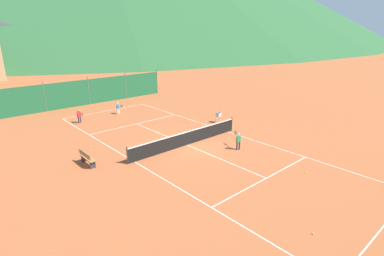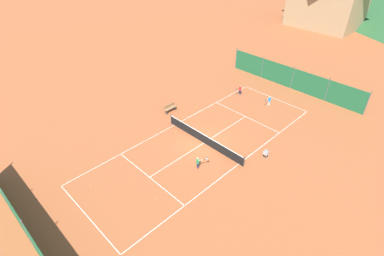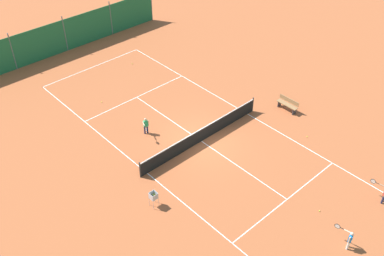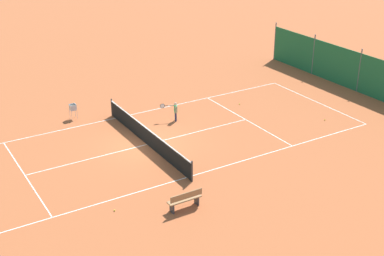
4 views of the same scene
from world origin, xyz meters
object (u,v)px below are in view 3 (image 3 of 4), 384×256
(tennis_net, at_px, (202,135))
(player_near_service, at_px, (146,125))
(ball_hopper, at_px, (154,196))
(courtside_bench, at_px, (288,104))
(tennis_ball_alley_right, at_px, (307,137))
(tennis_ball_far_corner, at_px, (319,211))
(tennis_ball_alley_left, at_px, (132,64))
(player_near_baseline, at_px, (349,238))
(tennis_ball_near_corner, at_px, (229,115))
(tennis_ball_mid_court, at_px, (101,102))
(player_far_service, at_px, (384,192))

(tennis_net, relative_size, player_near_service, 8.12)
(ball_hopper, height_order, courtside_bench, ball_hopper)
(tennis_ball_alley_right, distance_m, tennis_ball_far_corner, 5.94)
(tennis_ball_alley_left, bearing_deg, courtside_bench, 108.32)
(tennis_ball_alley_left, relative_size, tennis_ball_far_corner, 1.00)
(player_near_baseline, bearing_deg, ball_hopper, -58.52)
(tennis_net, height_order, tennis_ball_near_corner, tennis_net)
(tennis_ball_mid_court, height_order, ball_hopper, ball_hopper)
(tennis_ball_alley_left, height_order, tennis_ball_far_corner, same)
(tennis_ball_near_corner, distance_m, ball_hopper, 8.86)
(ball_hopper, bearing_deg, tennis_ball_alley_left, -122.14)
(player_near_service, bearing_deg, tennis_ball_near_corner, 157.34)
(player_far_service, height_order, courtside_bench, player_far_service)
(tennis_ball_mid_court, height_order, tennis_ball_far_corner, same)
(player_near_service, distance_m, tennis_ball_near_corner, 5.55)
(tennis_ball_mid_court, bearing_deg, tennis_ball_alley_right, 121.60)
(tennis_ball_alley_right, bearing_deg, tennis_ball_far_corner, 41.82)
(tennis_net, relative_size, player_near_baseline, 8.45)
(ball_hopper, bearing_deg, player_near_service, -124.11)
(tennis_net, relative_size, tennis_ball_mid_court, 139.09)
(player_near_service, height_order, ball_hopper, player_near_service)
(tennis_ball_alley_right, height_order, tennis_ball_far_corner, same)
(tennis_ball_far_corner, distance_m, tennis_ball_near_corner, 9.04)
(player_far_service, distance_m, courtside_bench, 8.82)
(courtside_bench, bearing_deg, tennis_net, -12.68)
(tennis_net, height_order, ball_hopper, tennis_net)
(tennis_net, bearing_deg, courtside_bench, 167.32)
(tennis_ball_alley_left, height_order, tennis_ball_near_corner, same)
(tennis_ball_alley_right, height_order, ball_hopper, ball_hopper)
(tennis_net, distance_m, tennis_ball_far_corner, 8.03)
(tennis_ball_alley_right, xyz_separation_m, ball_hopper, (10.26, -1.94, 0.62))
(player_near_service, distance_m, tennis_ball_far_corner, 11.10)
(tennis_ball_near_corner, bearing_deg, tennis_ball_alley_right, 111.70)
(tennis_ball_alley_left, xyz_separation_m, courtside_bench, (-3.87, 11.69, 0.42))
(tennis_net, xyz_separation_m, player_far_service, (-3.42, 9.74, 0.17))
(tennis_net, height_order, tennis_ball_mid_court, tennis_net)
(tennis_ball_alley_right, xyz_separation_m, courtside_bench, (-1.37, -2.60, 0.42))
(tennis_net, bearing_deg, tennis_ball_mid_court, -74.22)
(tennis_ball_mid_court, relative_size, courtside_bench, 0.04)
(tennis_ball_mid_court, height_order, tennis_ball_near_corner, same)
(tennis_ball_mid_court, bearing_deg, player_near_baseline, 95.63)
(player_far_service, distance_m, tennis_ball_alley_right, 5.96)
(player_far_service, bearing_deg, player_near_baseline, 5.45)
(player_near_baseline, bearing_deg, player_near_service, -82.94)
(tennis_net, height_order, player_far_service, player_far_service)
(tennis_ball_alley_right, height_order, tennis_ball_near_corner, same)
(player_near_service, height_order, tennis_ball_mid_court, player_near_service)
(tennis_net, distance_m, courtside_bench, 6.50)
(player_near_baseline, distance_m, tennis_ball_alley_right, 8.12)
(ball_hopper, bearing_deg, player_far_service, 138.69)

